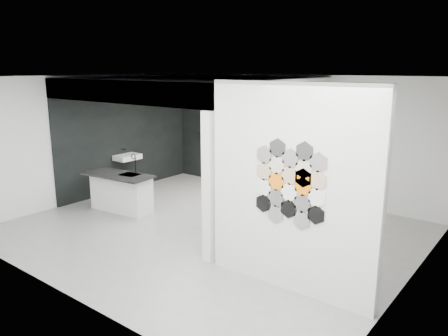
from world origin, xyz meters
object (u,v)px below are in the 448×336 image
partition_panel (291,190)px  kitchen_island (121,192)px  kettle (271,135)px  glass_bowl (295,139)px  utensil_cup (215,130)px  stockpot (205,127)px  bottle_dark (242,132)px  wall_basin (127,157)px  glass_vase (295,138)px

partition_panel → kitchen_island: size_ratio=1.77×
kettle → glass_bowl: bearing=21.7°
kitchen_island → kettle: bearing=54.8°
partition_panel → utensil_cup: size_ratio=28.31×
stockpot → bottle_dark: (1.20, 0.00, -0.03)m
partition_panel → utensil_cup: 5.86m
partition_panel → bottle_dark: size_ratio=19.69×
wall_basin → glass_bowl: bearing=31.3°
kitchen_island → bottle_dark: bottle_dark is taller
glass_vase → kitchen_island: bearing=-127.0°
partition_panel → stockpot: bearing=140.9°
stockpot → glass_bowl: bearing=0.0°
kettle → utensil_cup: (-1.70, 0.00, -0.02)m
partition_panel → kitchen_island: (-4.43, 0.74, -0.99)m
glass_vase → bottle_dark: 1.48m
utensil_cup → glass_bowl: bearing=0.0°
wall_basin → glass_bowl: (3.39, 2.07, 0.53)m
glass_bowl → bottle_dark: bearing=180.0°
kitchen_island → utensil_cup: (0.02, 3.12, 0.96)m
stockpot → wall_basin: bearing=-109.1°
stockpot → utensil_cup: 0.35m
glass_bowl → glass_vase: 0.02m
glass_bowl → glass_vase: (0.00, 0.00, 0.02)m
partition_panel → stockpot: 6.12m
stockpot → utensil_cup: (0.34, 0.00, -0.05)m
kettle → bottle_dark: 0.84m
stockpot → glass_bowl: size_ratio=1.50×
stockpot → glass_vase: size_ratio=1.61×
kettle → glass_bowl: size_ratio=1.04×
stockpot → kettle: bearing=0.0°
partition_panel → kettle: partition_panel is taller
kettle → glass_bowl: 0.63m
kettle → bottle_dark: (-0.84, 0.00, 0.00)m
wall_basin → kitchen_island: kitchen_island is taller
wall_basin → glass_vase: (3.39, 2.07, 0.54)m
glass_vase → utensil_cup: size_ratio=1.49×
partition_panel → bottle_dark: bearing=132.6°
kitchen_island → glass_bowl: glass_bowl is taller
stockpot → glass_vase: bearing=0.0°
kitchen_island → stockpot: stockpot is taller
partition_panel → kitchen_island: partition_panel is taller
glass_vase → partition_panel: bearing=-61.8°
glass_bowl → glass_vase: size_ratio=1.07×
kitchen_island → utensil_cup: utensil_cup is taller
kitchen_island → bottle_dark: bearing=68.0°
wall_basin → kettle: 3.49m
kitchen_island → stockpot: 3.30m
wall_basin → utensil_cup: (1.06, 2.07, 0.52)m
partition_panel → bottle_dark: (-3.55, 3.87, -0.01)m
bottle_dark → stockpot: bearing=180.0°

